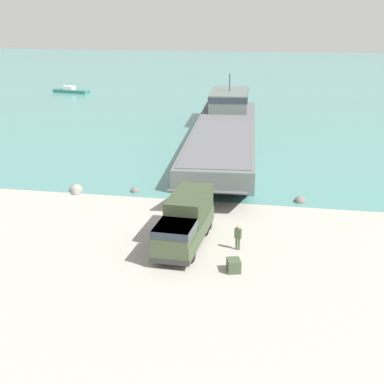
{
  "coord_description": "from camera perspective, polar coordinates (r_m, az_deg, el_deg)",
  "views": [
    {
      "loc": [
        6.76,
        -36.0,
        14.72
      ],
      "look_at": [
        -0.31,
        1.85,
        1.8
      ],
      "focal_mm": 50.0,
      "sensor_mm": 36.0,
      "label": 1
    }
  ],
  "objects": [
    {
      "name": "ground_plane",
      "position": [
        39.47,
        -0.05,
        -3.35
      ],
      "size": [
        240.0,
        240.0,
        0.0
      ],
      "primitive_type": "plane",
      "color": "#9E998E"
    },
    {
      "name": "water_surface",
      "position": [
        131.95,
        7.75,
        11.99
      ],
      "size": [
        240.0,
        180.0,
        0.01
      ],
      "primitive_type": "cube",
      "color": "#477F7A",
      "rests_on": "ground_plane"
    },
    {
      "name": "landing_craft",
      "position": [
        66.04,
        3.58,
        7.04
      ],
      "size": [
        9.97,
        42.98,
        6.86
      ],
      "rotation": [
        0.0,
        0.0,
        0.07
      ],
      "color": "#56605B",
      "rests_on": "ground_plane"
    },
    {
      "name": "military_truck",
      "position": [
        35.5,
        -0.73,
        -3.12
      ],
      "size": [
        2.8,
        8.07,
        3.15
      ],
      "rotation": [
        0.0,
        0.0,
        -1.61
      ],
      "color": "#3D4C33",
      "rests_on": "ground_plane"
    },
    {
      "name": "soldier_on_ramp",
      "position": [
        34.97,
        4.92,
        -4.67
      ],
      "size": [
        0.48,
        0.32,
        1.69
      ],
      "rotation": [
        0.0,
        0.0,
        1.38
      ],
      "color": "#475638",
      "rests_on": "ground_plane"
    },
    {
      "name": "moored_boat_b",
      "position": [
        108.14,
        -12.79,
        10.51
      ],
      "size": [
        7.58,
        3.4,
        1.3
      ],
      "rotation": [
        0.0,
        0.0,
        4.5
      ],
      "color": "#2D7060",
      "rests_on": "ground_plane"
    },
    {
      "name": "cargo_crate",
      "position": [
        32.36,
        4.47,
        -7.81
      ],
      "size": [
        0.99,
        1.1,
        0.76
      ],
      "primitive_type": "cube",
      "rotation": [
        0.0,
        0.0,
        0.29
      ],
      "color": "#3D4C33",
      "rests_on": "ground_plane"
    },
    {
      "name": "shoreline_rock_a",
      "position": [
        47.7,
        -12.23,
        0.14
      ],
      "size": [
        1.17,
        1.17,
        1.17
      ],
      "primitive_type": "sphere",
      "color": "gray",
      "rests_on": "ground_plane"
    },
    {
      "name": "shoreline_rock_b",
      "position": [
        44.75,
        11.44,
        -1.04
      ],
      "size": [
        0.98,
        0.98,
        0.98
      ],
      "primitive_type": "sphere",
      "color": "#66605B",
      "rests_on": "ground_plane"
    },
    {
      "name": "shoreline_rock_c",
      "position": [
        46.9,
        -12.25,
        -0.18
      ],
      "size": [
        0.85,
        0.85,
        0.85
      ],
      "primitive_type": "sphere",
      "color": "gray",
      "rests_on": "ground_plane"
    },
    {
      "name": "shoreline_rock_d",
      "position": [
        46.64,
        -6.07,
        0.04
      ],
      "size": [
        0.81,
        0.81,
        0.81
      ],
      "primitive_type": "sphere",
      "color": "#66605B",
      "rests_on": "ground_plane"
    }
  ]
}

